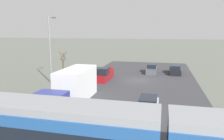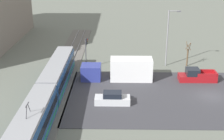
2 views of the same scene
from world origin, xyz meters
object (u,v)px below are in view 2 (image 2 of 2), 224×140
pickup_truck (197,76)px  street_tree (188,55)px  box_truck (121,70)px  street_lamp_near_crossing (169,35)px  light_rail_tram (47,96)px  traffic_light_pole (86,49)px  sedan_car_0 (112,99)px

pickup_truck → street_tree: bearing=0.8°
box_truck → street_lamp_near_crossing: (6.28, -7.63, 3.68)m
light_rail_tram → street_lamp_near_crossing: size_ratio=3.24×
box_truck → street_tree: size_ratio=2.50×
pickup_truck → traffic_light_pole: 17.60m
traffic_light_pole → box_truck: bearing=-130.5°
box_truck → sedan_car_0: size_ratio=2.36×
traffic_light_pole → street_tree: 16.69m
light_rail_tram → pickup_truck: (8.84, -20.17, -0.88)m
box_truck → sedan_car_0: bearing=171.2°
light_rail_tram → box_truck: (9.09, -9.12, -0.08)m
traffic_light_pole → street_tree: (1.32, -16.58, -1.35)m
light_rail_tram → street_tree: bearing=-52.8°
pickup_truck → traffic_light_pole: (5.06, 16.68, 2.46)m
sedan_car_0 → box_truck: bearing=-8.8°
street_tree → traffic_light_pole: bearing=94.6°
sedan_car_0 → street_tree: (13.90, -12.16, 1.17)m
sedan_car_0 → street_lamp_near_crossing: bearing=-32.2°
pickup_truck → sedan_car_0: bearing=121.5°
street_tree → pickup_truck: bearing=-179.2°
light_rail_tram → pickup_truck: 22.05m
box_truck → sedan_car_0: box_truck is taller
box_truck → pickup_truck: size_ratio=1.91×
pickup_truck → traffic_light_pole: bearing=73.1°
street_lamp_near_crossing → traffic_light_pole: bearing=96.3°
box_truck → street_tree: (6.13, -10.96, 0.30)m
box_truck → traffic_light_pole: (4.81, 5.63, 1.65)m
sedan_car_0 → traffic_light_pole: bearing=19.4°
box_truck → sedan_car_0: (-7.76, 1.20, -0.88)m
sedan_car_0 → street_lamp_near_crossing: size_ratio=0.48×
box_truck → pickup_truck: 11.08m
street_lamp_near_crossing → pickup_truck: bearing=-152.4°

